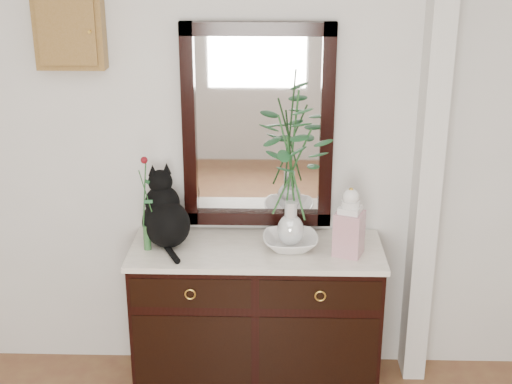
{
  "coord_description": "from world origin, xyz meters",
  "views": [
    {
      "loc": [
        0.19,
        -1.69,
        2.42
      ],
      "look_at": [
        0.1,
        1.63,
        1.2
      ],
      "focal_mm": 50.0,
      "sensor_mm": 36.0,
      "label": 1
    }
  ],
  "objects_px": {
    "sideboard": "(257,311)",
    "cat": "(165,209)",
    "ginger_jar": "(350,221)",
    "lotus_bowl": "(290,242)"
  },
  "relations": [
    {
      "from": "sideboard",
      "to": "cat",
      "type": "height_order",
      "value": "cat"
    },
    {
      "from": "sideboard",
      "to": "cat",
      "type": "relative_size",
      "value": 3.31
    },
    {
      "from": "ginger_jar",
      "to": "cat",
      "type": "bearing_deg",
      "value": 174.09
    },
    {
      "from": "cat",
      "to": "ginger_jar",
      "type": "relative_size",
      "value": 1.09
    },
    {
      "from": "sideboard",
      "to": "lotus_bowl",
      "type": "height_order",
      "value": "lotus_bowl"
    },
    {
      "from": "cat",
      "to": "lotus_bowl",
      "type": "height_order",
      "value": "cat"
    },
    {
      "from": "sideboard",
      "to": "ginger_jar",
      "type": "height_order",
      "value": "ginger_jar"
    },
    {
      "from": "sideboard",
      "to": "cat",
      "type": "bearing_deg",
      "value": 175.6
    },
    {
      "from": "sideboard",
      "to": "ginger_jar",
      "type": "distance_m",
      "value": 0.74
    },
    {
      "from": "cat",
      "to": "sideboard",
      "type": "bearing_deg",
      "value": -29.17
    }
  ]
}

